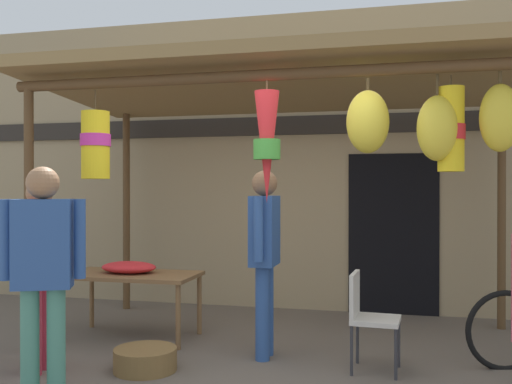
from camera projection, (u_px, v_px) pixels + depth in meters
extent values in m
plane|color=#60564C|center=(256.00, 362.00, 5.19)|extent=(30.00, 30.00, 0.00)
cube|color=#9E8966|center=(300.00, 161.00, 7.57)|extent=(12.94, 0.25, 3.84)
cube|color=#2D2823|center=(299.00, 125.00, 7.43)|extent=(11.65, 0.04, 0.24)
cube|color=black|center=(393.00, 234.00, 7.17)|extent=(1.10, 0.03, 2.00)
cylinder|color=brown|center=(29.00, 219.00, 5.50)|extent=(0.09, 0.09, 2.54)
cylinder|color=brown|center=(126.00, 211.00, 7.49)|extent=(0.09, 0.09, 2.54)
cylinder|color=brown|center=(502.00, 215.00, 6.41)|extent=(0.09, 0.09, 2.54)
cylinder|color=brown|center=(261.00, 75.00, 4.95)|extent=(4.76, 0.10, 0.10)
cylinder|color=brown|center=(300.00, 95.00, 6.94)|extent=(4.76, 0.10, 0.10)
cube|color=olive|center=(283.00, 83.00, 5.95)|extent=(5.06, 2.55, 0.28)
cylinder|color=brown|center=(95.00, 101.00, 5.38)|extent=(0.01, 0.01, 0.20)
cylinder|color=yellow|center=(96.00, 145.00, 5.38)|extent=(0.26, 0.26, 0.63)
cylinder|color=#D13399|center=(96.00, 140.00, 5.38)|extent=(0.28, 0.28, 0.11)
cylinder|color=brown|center=(267.00, 86.00, 4.93)|extent=(0.01, 0.01, 0.09)
cone|color=red|center=(267.00, 147.00, 4.93)|extent=(0.21, 0.21, 0.96)
cylinder|color=green|center=(267.00, 149.00, 4.93)|extent=(0.23, 0.23, 0.17)
cylinder|color=brown|center=(451.00, 81.00, 4.68)|extent=(0.01, 0.01, 0.10)
cylinder|color=yellow|center=(451.00, 129.00, 4.68)|extent=(0.21, 0.21, 0.69)
cylinder|color=red|center=(451.00, 132.00, 4.68)|extent=(0.23, 0.23, 0.12)
cylinder|color=#4C3D23|center=(500.00, 77.00, 4.53)|extent=(0.02, 0.02, 0.10)
ellipsoid|color=yellow|center=(500.00, 118.00, 4.53)|extent=(0.31, 0.26, 0.54)
cylinder|color=#4C3D23|center=(437.00, 85.00, 4.65)|extent=(0.02, 0.02, 0.17)
ellipsoid|color=yellow|center=(437.00, 128.00, 4.65)|extent=(0.32, 0.27, 0.53)
cylinder|color=#4C3D23|center=(368.00, 84.00, 4.82)|extent=(0.02, 0.02, 0.10)
ellipsoid|color=yellow|center=(368.00, 122.00, 4.82)|extent=(0.36, 0.30, 0.53)
cube|color=brown|center=(132.00, 275.00, 6.04)|extent=(1.38, 0.72, 0.04)
cylinder|color=brown|center=(60.00, 310.00, 5.89)|extent=(0.05, 0.05, 0.64)
cylinder|color=brown|center=(178.00, 317.00, 5.58)|extent=(0.05, 0.05, 0.64)
cylinder|color=brown|center=(92.00, 299.00, 6.49)|extent=(0.05, 0.05, 0.64)
cylinder|color=brown|center=(199.00, 304.00, 6.19)|extent=(0.05, 0.05, 0.64)
ellipsoid|color=red|center=(129.00, 267.00, 6.05)|extent=(0.59, 0.41, 0.12)
ellipsoid|color=green|center=(135.00, 267.00, 5.99)|extent=(0.27, 0.21, 0.08)
cube|color=beige|center=(376.00, 320.00, 4.92)|extent=(0.43, 0.43, 0.04)
cube|color=beige|center=(355.00, 295.00, 4.97)|extent=(0.06, 0.40, 0.40)
cylinder|color=#333338|center=(396.00, 353.00, 4.70)|extent=(0.03, 0.03, 0.44)
cylinder|color=#333338|center=(399.00, 342.00, 5.04)|extent=(0.03, 0.03, 0.44)
cylinder|color=#333338|center=(352.00, 349.00, 4.81)|extent=(0.03, 0.03, 0.44)
cylinder|color=#333338|center=(357.00, 339.00, 5.15)|extent=(0.03, 0.03, 0.44)
cylinder|color=brown|center=(145.00, 359.00, 4.94)|extent=(0.54, 0.54, 0.19)
torus|color=black|center=(506.00, 331.00, 4.99)|extent=(0.70, 0.24, 0.71)
cylinder|color=#2D5193|center=(267.00, 309.00, 5.41)|extent=(0.13, 0.13, 0.86)
cylinder|color=#2D5193|center=(262.00, 313.00, 5.24)|extent=(0.13, 0.13, 0.86)
cube|color=#2D5193|center=(265.00, 231.00, 5.32)|extent=(0.22, 0.40, 0.64)
cylinder|color=#2D5193|center=(270.00, 225.00, 5.57)|extent=(0.08, 0.08, 0.58)
cylinder|color=#2D5193|center=(258.00, 229.00, 5.07)|extent=(0.08, 0.08, 0.58)
sphere|color=#896042|center=(265.00, 183.00, 5.32)|extent=(0.24, 0.24, 0.24)
cylinder|color=#4C8E7A|center=(30.00, 348.00, 4.11)|extent=(0.13, 0.13, 0.85)
cylinder|color=#4C8E7A|center=(56.00, 347.00, 4.14)|extent=(0.13, 0.13, 0.85)
cube|color=#2D5193|center=(43.00, 244.00, 4.12)|extent=(0.45, 0.36, 0.64)
cylinder|color=#2D5193|center=(5.00, 240.00, 4.08)|extent=(0.08, 0.08, 0.57)
cylinder|color=#2D5193|center=(80.00, 239.00, 4.16)|extent=(0.08, 0.08, 0.57)
sphere|color=#9E704C|center=(43.00, 183.00, 4.12)|extent=(0.23, 0.23, 0.23)
cylinder|color=#B23347|center=(34.00, 327.00, 4.82)|extent=(0.13, 0.13, 0.81)
cylinder|color=#B23347|center=(45.00, 322.00, 5.00)|extent=(0.13, 0.13, 0.81)
cube|color=#B23347|center=(40.00, 242.00, 4.91)|extent=(0.24, 0.41, 0.61)
cylinder|color=#B23347|center=(22.00, 241.00, 4.66)|extent=(0.08, 0.08, 0.55)
cylinder|color=#B23347|center=(55.00, 236.00, 5.16)|extent=(0.08, 0.08, 0.55)
sphere|color=#9E704C|center=(39.00, 193.00, 4.91)|extent=(0.22, 0.22, 0.22)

